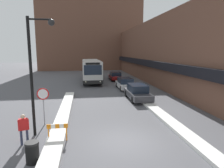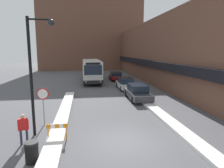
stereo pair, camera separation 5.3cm
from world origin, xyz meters
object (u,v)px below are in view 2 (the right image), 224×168
object	(u,v)px
parked_car_front	(138,92)
trash_bin	(32,152)
parked_car_back	(116,76)
city_bus	(91,70)
parked_car_middle	(125,83)
street_lamp	(35,64)
pedestrian	(23,127)
stop_sign	(43,98)
construction_barricade	(57,129)

from	to	relation	value
parked_car_front	trash_bin	world-z (taller)	parked_car_front
parked_car_back	trash_bin	bearing A→B (deg)	-107.28
city_bus	parked_car_middle	distance (m)	8.40
parked_car_middle	street_lamp	size ratio (longest dim) A/B	0.72
parked_car_front	trash_bin	size ratio (longest dim) A/B	4.85
pedestrian	stop_sign	bearing A→B (deg)	63.60
street_lamp	stop_sign	bearing A→B (deg)	91.44
parked_car_front	stop_sign	world-z (taller)	stop_sign
stop_sign	city_bus	bearing A→B (deg)	78.52
stop_sign	pedestrian	bearing A→B (deg)	-99.80
city_bus	parked_car_front	world-z (taller)	city_bus
street_lamp	construction_barricade	size ratio (longest dim) A/B	5.98
parked_car_front	construction_barricade	distance (m)	10.75
stop_sign	street_lamp	xyz separation A→B (m)	(0.04, -1.64, 2.28)
parked_car_front	pedestrian	xyz separation A→B (m)	(-8.36, -8.61, 0.21)
parked_car_front	parked_car_back	xyz separation A→B (m)	(0.00, 13.76, -0.07)
city_bus	construction_barricade	bearing A→B (deg)	-97.14
parked_car_front	construction_barricade	world-z (taller)	parked_car_front
parked_car_middle	trash_bin	bearing A→B (deg)	-114.82
city_bus	parked_car_middle	size ratio (longest dim) A/B	2.46
city_bus	trash_bin	distance (m)	23.87
parked_car_front	parked_car_middle	xyz separation A→B (m)	(0.00, 5.84, -0.05)
city_bus	stop_sign	distance (m)	19.33
street_lamp	parked_car_back	bearing A→B (deg)	69.73
parked_car_front	street_lamp	distance (m)	11.31
pedestrian	construction_barricade	distance (m)	1.68
pedestrian	parked_car_front	bearing A→B (deg)	29.25
city_bus	parked_car_back	size ratio (longest dim) A/B	2.73
city_bus	pedestrian	world-z (taller)	city_bus
city_bus	pedestrian	xyz separation A→B (m)	(-4.33, -21.73, -0.83)
trash_bin	construction_barricade	xyz separation A→B (m)	(0.81, 2.06, 0.19)
parked_car_back	construction_barricade	size ratio (longest dim) A/B	3.87
street_lamp	city_bus	bearing A→B (deg)	79.52
stop_sign	construction_barricade	xyz separation A→B (m)	(1.15, -2.56, -1.11)
parked_car_front	parked_car_middle	size ratio (longest dim) A/B	0.98
trash_bin	construction_barricade	size ratio (longest dim) A/B	0.86
parked_car_back	stop_sign	bearing A→B (deg)	-111.91
parked_car_front	parked_car_back	bearing A→B (deg)	90.00
city_bus	stop_sign	xyz separation A→B (m)	(-3.85, -18.95, -0.03)
pedestrian	trash_bin	size ratio (longest dim) A/B	1.70
pedestrian	city_bus	bearing A→B (deg)	62.14
parked_car_front	parked_car_back	distance (m)	13.76
parked_car_back	street_lamp	world-z (taller)	street_lamp
parked_car_middle	parked_car_front	bearing A→B (deg)	-90.00
parked_car_back	trash_bin	xyz separation A→B (m)	(-7.53, -24.21, -0.21)
city_bus	pedestrian	distance (m)	22.18
parked_car_front	parked_car_middle	bearing A→B (deg)	90.00
city_bus	street_lamp	xyz separation A→B (m)	(-3.81, -20.58, 2.25)
trash_bin	parked_car_front	bearing A→B (deg)	54.22
parked_car_back	construction_barricade	bearing A→B (deg)	-106.89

